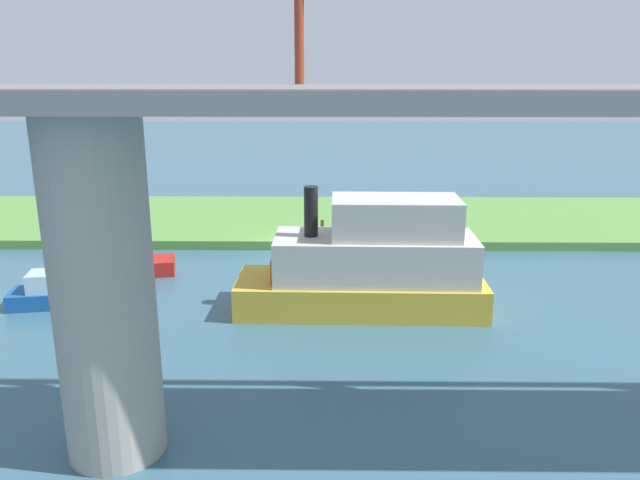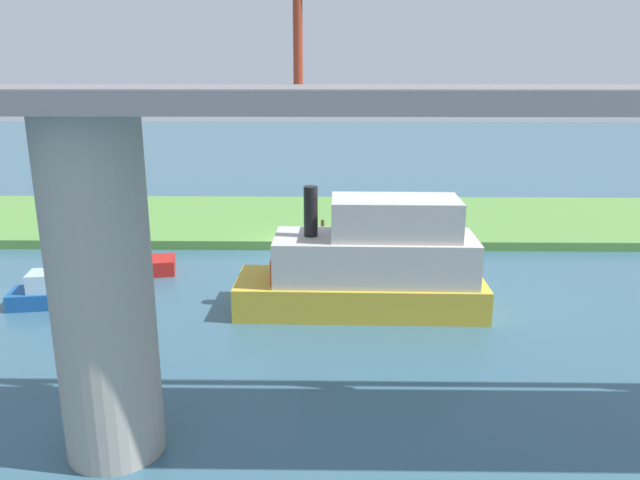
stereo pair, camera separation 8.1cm
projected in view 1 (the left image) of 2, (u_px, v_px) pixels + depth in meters
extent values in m
plane|color=#386075|center=(294.00, 250.00, 33.96)|extent=(160.00, 160.00, 0.00)
cube|color=#5B9342|center=(299.00, 220.00, 39.67)|extent=(80.00, 12.00, 0.50)
cylinder|color=#9E998E|center=(104.00, 292.00, 15.22)|extent=(2.48, 2.48, 8.77)
cube|color=slate|center=(84.00, 98.00, 13.97)|extent=(66.56, 4.00, 0.50)
cylinder|color=maroon|center=(299.00, 30.00, 15.41)|extent=(0.24, 0.24, 2.60)
cylinder|color=#2D334C|center=(355.00, 225.00, 36.17)|extent=(0.29, 0.29, 0.55)
cylinder|color=blue|center=(355.00, 216.00, 36.02)|extent=(0.49, 0.49, 0.60)
sphere|color=tan|center=(355.00, 209.00, 35.90)|extent=(0.24, 0.24, 0.24)
cylinder|color=brown|center=(322.00, 229.00, 34.52)|extent=(0.20, 0.20, 1.00)
cube|color=gold|center=(360.00, 294.00, 25.62)|extent=(10.12, 3.52, 1.34)
cube|color=beige|center=(375.00, 258.00, 25.18)|extent=(8.10, 3.15, 1.79)
cube|color=beige|center=(395.00, 217.00, 24.70)|extent=(5.07, 2.63, 1.57)
cylinder|color=black|center=(311.00, 211.00, 24.73)|extent=(0.56, 0.56, 2.01)
cube|color=#D84C2D|center=(295.00, 266.00, 25.37)|extent=(1.82, 2.04, 1.01)
cube|color=red|center=(125.00, 267.00, 29.95)|extent=(4.92, 2.57, 0.73)
cube|color=silver|center=(110.00, 253.00, 29.63)|extent=(1.92, 1.64, 0.83)
cube|color=#195199|center=(65.00, 297.00, 26.24)|extent=(4.55, 2.22, 0.68)
cube|color=silver|center=(48.00, 281.00, 25.97)|extent=(1.75, 1.47, 0.77)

